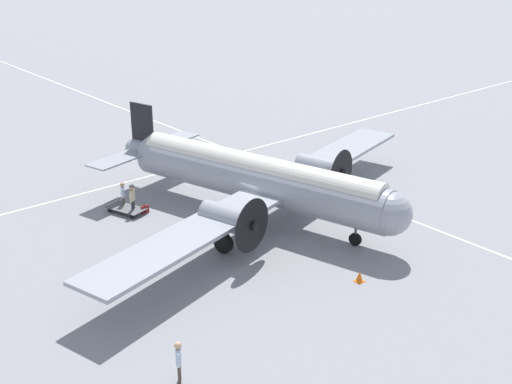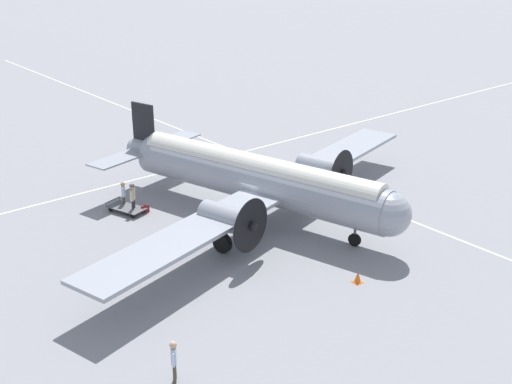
# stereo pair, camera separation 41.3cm
# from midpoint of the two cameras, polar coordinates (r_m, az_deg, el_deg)

# --- Properties ---
(ground_plane) EXTENTS (300.00, 300.00, 0.00)m
(ground_plane) POSITION_cam_midpoint_polar(r_m,az_deg,el_deg) (37.67, -0.31, -2.22)
(ground_plane) COLOR gray
(apron_line_eastwest) EXTENTS (120.00, 0.16, 0.01)m
(apron_line_eastwest) POSITION_cam_midpoint_polar(r_m,az_deg,el_deg) (45.21, -8.46, 1.76)
(apron_line_eastwest) COLOR silver
(apron_line_eastwest) RESTS_ON ground_plane
(apron_line_northsouth) EXTENTS (0.16, 120.00, 0.01)m
(apron_line_northsouth) POSITION_cam_midpoint_polar(r_m,az_deg,el_deg) (41.86, 6.61, 0.18)
(apron_line_northsouth) COLOR silver
(apron_line_northsouth) RESTS_ON ground_plane
(airliner_main) EXTENTS (27.30, 19.42, 5.52)m
(airliner_main) POSITION_cam_midpoint_polar(r_m,az_deg,el_deg) (36.54, 0.16, 1.12)
(airliner_main) COLOR #9399A3
(airliner_main) RESTS_ON ground_plane
(crew_foreground) EXTENTS (0.39, 0.50, 1.73)m
(crew_foreground) POSITION_cam_midpoint_polar(r_m,az_deg,el_deg) (24.36, -7.40, -14.39)
(crew_foreground) COLOR #473D2D
(crew_foreground) RESTS_ON ground_plane
(passenger_boarding) EXTENTS (0.37, 0.50, 1.69)m
(passenger_boarding) POSITION_cam_midpoint_polar(r_m,az_deg,el_deg) (39.24, -12.05, -0.07)
(passenger_boarding) COLOR #473D2D
(passenger_boarding) RESTS_ON ground_plane
(ramp_agent) EXTENTS (0.49, 0.43, 1.81)m
(ramp_agent) POSITION_cam_midpoint_polar(r_m,az_deg,el_deg) (38.37, -11.24, -0.35)
(ramp_agent) COLOR #2D2D33
(ramp_agent) RESTS_ON ground_plane
(suitcase_near_door) EXTENTS (0.48, 0.17, 0.49)m
(suitcase_near_door) POSITION_cam_midpoint_polar(r_m,az_deg,el_deg) (38.74, -10.14, -1.51)
(suitcase_near_door) COLOR maroon
(suitcase_near_door) RESTS_ON ground_plane
(baggage_cart) EXTENTS (1.85, 2.56, 0.56)m
(baggage_cart) POSITION_cam_midpoint_polar(r_m,az_deg,el_deg) (38.93, -11.78, -1.43)
(baggage_cart) COLOR #56565B
(baggage_cart) RESTS_ON ground_plane
(traffic_cone) EXTENTS (0.43, 0.43, 0.56)m
(traffic_cone) POSITION_cam_midpoint_polar(r_m,az_deg,el_deg) (31.16, 8.81, -7.45)
(traffic_cone) COLOR orange
(traffic_cone) RESTS_ON ground_plane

